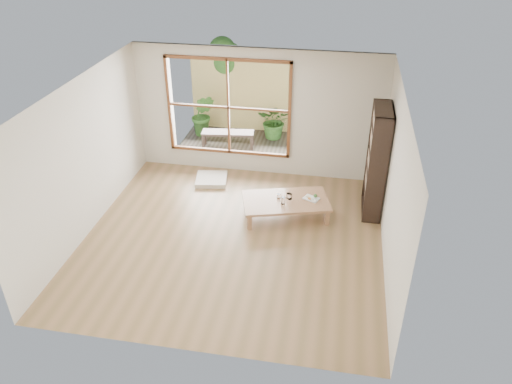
% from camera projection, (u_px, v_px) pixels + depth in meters
% --- Properties ---
extents(ground, '(5.00, 5.00, 0.00)m').
position_uv_depth(ground, '(233.00, 238.00, 8.52)').
color(ground, '#96714B').
rests_on(ground, ground).
extents(low_table, '(1.70, 1.24, 0.33)m').
position_uv_depth(low_table, '(286.00, 202.00, 8.97)').
color(low_table, '#9C714B').
rests_on(low_table, ground).
extents(floor_cushion, '(0.71, 0.71, 0.09)m').
position_uv_depth(floor_cushion, '(211.00, 179.00, 10.19)').
color(floor_cushion, silver).
rests_on(floor_cushion, ground).
extents(bookshelf, '(0.32, 0.90, 2.00)m').
position_uv_depth(bookshelf, '(377.00, 162.00, 8.77)').
color(bookshelf, black).
rests_on(bookshelf, ground).
extents(glass_tall, '(0.07, 0.07, 0.13)m').
position_uv_depth(glass_tall, '(283.00, 201.00, 8.80)').
color(glass_tall, silver).
rests_on(glass_tall, low_table).
extents(glass_mid, '(0.08, 0.08, 0.11)m').
position_uv_depth(glass_mid, '(290.00, 197.00, 8.94)').
color(glass_mid, silver).
rests_on(glass_mid, low_table).
extents(glass_short, '(0.07, 0.07, 0.09)m').
position_uv_depth(glass_short, '(288.00, 196.00, 8.99)').
color(glass_short, silver).
rests_on(glass_short, low_table).
extents(glass_small, '(0.06, 0.06, 0.08)m').
position_uv_depth(glass_small, '(279.00, 196.00, 8.99)').
color(glass_small, silver).
rests_on(glass_small, low_table).
extents(food_tray, '(0.33, 0.29, 0.08)m').
position_uv_depth(food_tray, '(312.00, 198.00, 8.97)').
color(food_tray, white).
rests_on(food_tray, low_table).
extents(deck, '(2.80, 2.00, 0.05)m').
position_uv_depth(deck, '(241.00, 147.00, 11.62)').
color(deck, '#3C362C').
rests_on(deck, ground).
extents(garden_bench, '(1.22, 0.49, 0.38)m').
position_uv_depth(garden_bench, '(228.00, 134.00, 11.40)').
color(garden_bench, black).
rests_on(garden_bench, deck).
extents(bamboo_fence, '(2.80, 0.06, 1.80)m').
position_uv_depth(bamboo_fence, '(249.00, 95.00, 12.01)').
color(bamboo_fence, tan).
rests_on(bamboo_fence, ground).
extents(shrub_right, '(0.82, 0.73, 0.86)m').
position_uv_depth(shrub_right, '(275.00, 121.00, 11.77)').
color(shrub_right, '#346324').
rests_on(shrub_right, deck).
extents(shrub_left, '(0.57, 0.47, 1.02)m').
position_uv_depth(shrub_left, '(203.00, 115.00, 11.89)').
color(shrub_left, '#346324').
rests_on(shrub_left, deck).
extents(garden_tree, '(1.04, 0.85, 2.22)m').
position_uv_depth(garden_tree, '(223.00, 60.00, 12.00)').
color(garden_tree, '#4C3D2D').
rests_on(garden_tree, ground).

